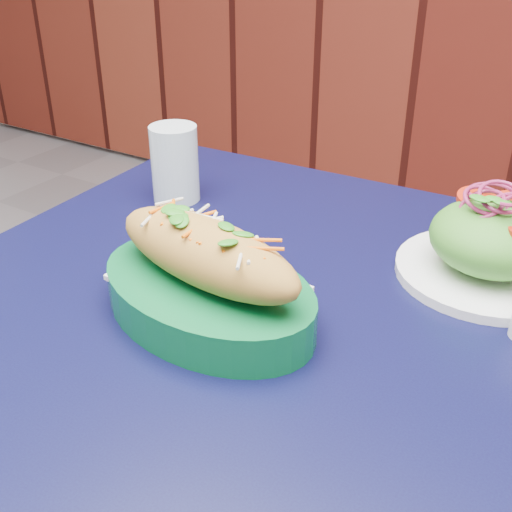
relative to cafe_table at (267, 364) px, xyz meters
The scene contains 4 objects.
cafe_table is the anchor object (origin of this frame).
banh_mi_basket 0.15m from the cafe_table, 125.97° to the right, with size 0.29×0.21×0.12m.
salad_plate 0.30m from the cafe_table, 44.37° to the left, with size 0.22×0.22×0.12m.
water_glass 0.35m from the cafe_table, 146.88° to the left, with size 0.07×0.07×0.11m, color silver.
Camera 1 is at (0.75, 0.68, 1.15)m, focal length 45.00 mm.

